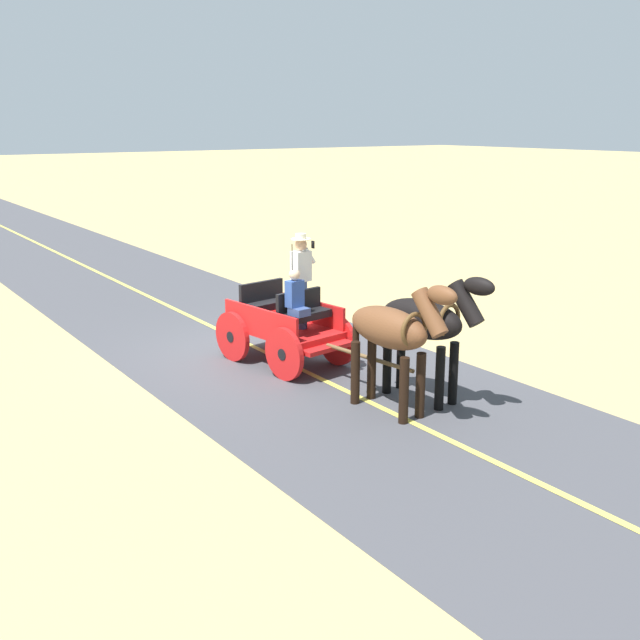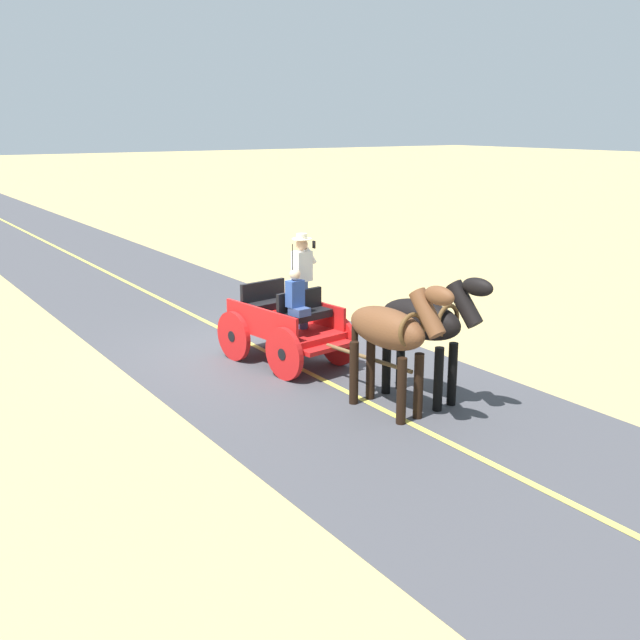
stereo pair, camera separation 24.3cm
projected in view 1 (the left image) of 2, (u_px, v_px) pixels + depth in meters
ground_plane at (260, 350)px, 15.20m from camera, size 200.00×200.00×0.00m
road_surface at (260, 350)px, 15.20m from camera, size 5.61×160.00×0.01m
road_centre_stripe at (260, 350)px, 15.20m from camera, size 0.12×160.00×0.00m
horse_drawn_carriage at (287, 322)px, 14.17m from camera, size 1.74×4.51×2.50m
horse_near_side at (427, 323)px, 12.15m from camera, size 0.82×2.15×2.21m
horse_off_side at (393, 332)px, 11.63m from camera, size 0.70×2.14×2.21m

